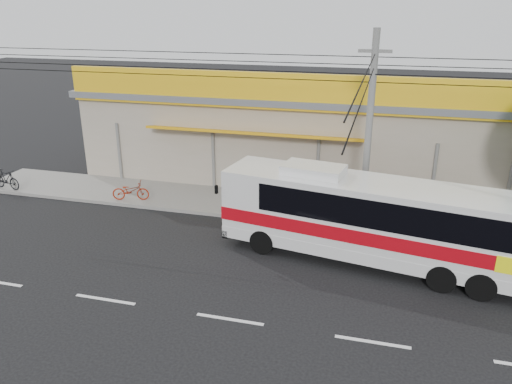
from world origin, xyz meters
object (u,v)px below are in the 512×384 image
coach_bus (378,217)px  motorbike_dark (6,179)px  motorbike_red (131,191)px  utility_pole (374,68)px

coach_bus → motorbike_dark: bearing=-178.9°
motorbike_red → coach_bus: bearing=-119.8°
utility_pole → motorbike_red: bearing=176.0°
coach_bus → motorbike_red: (-10.91, 2.90, -1.15)m
motorbike_red → utility_pole: bearing=-109.0°
coach_bus → motorbike_dark: size_ratio=6.66×
coach_bus → motorbike_red: 11.35m
coach_bus → motorbike_dark: coach_bus is taller
coach_bus → motorbike_red: size_ratio=6.51×
motorbike_dark → utility_pole: 17.70m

